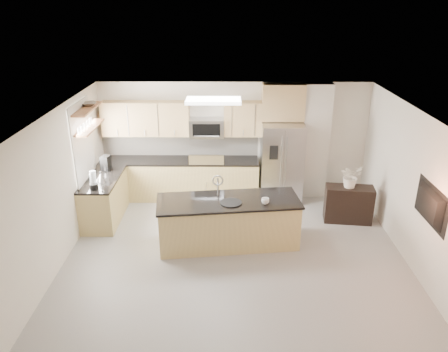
{
  "coord_description": "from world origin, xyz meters",
  "views": [
    {
      "loc": [
        -0.15,
        -6.24,
        4.32
      ],
      "look_at": [
        -0.21,
        1.3,
        1.2
      ],
      "focal_mm": 35.0,
      "sensor_mm": 36.0,
      "label": 1
    }
  ],
  "objects_px": {
    "cup": "(265,201)",
    "kettle": "(101,178)",
    "platter": "(231,203)",
    "bowl": "(89,103)",
    "refrigerator": "(281,162)",
    "credenza": "(348,204)",
    "flower_vase": "(351,171)",
    "blender": "(93,181)",
    "television": "(426,205)",
    "range": "(207,178)",
    "coffee_maker": "(106,163)",
    "microwave": "(207,128)",
    "island": "(228,222)"
  },
  "relations": [
    {
      "from": "refrigerator",
      "to": "cup",
      "type": "xyz_separation_m",
      "value": [
        -0.53,
        -2.13,
        0.06
      ]
    },
    {
      "from": "credenza",
      "to": "platter",
      "type": "bearing_deg",
      "value": -149.94
    },
    {
      "from": "microwave",
      "to": "flower_vase",
      "type": "xyz_separation_m",
      "value": [
        2.92,
        -1.24,
        -0.52
      ]
    },
    {
      "from": "kettle",
      "to": "flower_vase",
      "type": "bearing_deg",
      "value": 2.12
    },
    {
      "from": "refrigerator",
      "to": "credenza",
      "type": "bearing_deg",
      "value": -40.07
    },
    {
      "from": "credenza",
      "to": "microwave",
      "type": "bearing_deg",
      "value": 163.85
    },
    {
      "from": "microwave",
      "to": "kettle",
      "type": "bearing_deg",
      "value": -144.99
    },
    {
      "from": "microwave",
      "to": "cup",
      "type": "relative_size",
      "value": 5.46
    },
    {
      "from": "credenza",
      "to": "cup",
      "type": "relative_size",
      "value": 6.82
    },
    {
      "from": "microwave",
      "to": "range",
      "type": "bearing_deg",
      "value": -90.0
    },
    {
      "from": "kettle",
      "to": "range",
      "type": "bearing_deg",
      "value": 32.58
    },
    {
      "from": "island",
      "to": "flower_vase",
      "type": "xyz_separation_m",
      "value": [
        2.44,
        0.91,
        0.66
      ]
    },
    {
      "from": "island",
      "to": "bowl",
      "type": "xyz_separation_m",
      "value": [
        -2.73,
        1.23,
        1.93
      ]
    },
    {
      "from": "credenza",
      "to": "cup",
      "type": "bearing_deg",
      "value": -142.93
    },
    {
      "from": "refrigerator",
      "to": "island",
      "type": "relative_size",
      "value": 0.66
    },
    {
      "from": "refrigerator",
      "to": "bowl",
      "type": "relative_size",
      "value": 4.81
    },
    {
      "from": "range",
      "to": "television",
      "type": "distance_m",
      "value": 4.78
    },
    {
      "from": "flower_vase",
      "to": "television",
      "type": "height_order",
      "value": "television"
    },
    {
      "from": "cup",
      "to": "kettle",
      "type": "xyz_separation_m",
      "value": [
        -3.16,
        0.88,
        0.07
      ]
    },
    {
      "from": "microwave",
      "to": "platter",
      "type": "height_order",
      "value": "microwave"
    },
    {
      "from": "island",
      "to": "television",
      "type": "height_order",
      "value": "television"
    },
    {
      "from": "microwave",
      "to": "bowl",
      "type": "bearing_deg",
      "value": -157.76
    },
    {
      "from": "flower_vase",
      "to": "island",
      "type": "bearing_deg",
      "value": -159.56
    },
    {
      "from": "blender",
      "to": "kettle",
      "type": "distance_m",
      "value": 0.33
    },
    {
      "from": "range",
      "to": "flower_vase",
      "type": "bearing_deg",
      "value": -20.84
    },
    {
      "from": "island",
      "to": "credenza",
      "type": "bearing_deg",
      "value": 13.15
    },
    {
      "from": "microwave",
      "to": "refrigerator",
      "type": "distance_m",
      "value": 1.82
    },
    {
      "from": "island",
      "to": "coffee_maker",
      "type": "relative_size",
      "value": 8.53
    },
    {
      "from": "island",
      "to": "coffee_maker",
      "type": "height_order",
      "value": "island"
    },
    {
      "from": "kettle",
      "to": "bowl",
      "type": "bearing_deg",
      "value": 114.29
    },
    {
      "from": "credenza",
      "to": "blender",
      "type": "xyz_separation_m",
      "value": [
        -5.01,
        -0.49,
        0.7
      ]
    },
    {
      "from": "credenza",
      "to": "kettle",
      "type": "distance_m",
      "value": 5.01
    },
    {
      "from": "refrigerator",
      "to": "coffee_maker",
      "type": "height_order",
      "value": "refrigerator"
    },
    {
      "from": "blender",
      "to": "television",
      "type": "relative_size",
      "value": 0.34
    },
    {
      "from": "refrigerator",
      "to": "television",
      "type": "distance_m",
      "value": 3.62
    },
    {
      "from": "credenza",
      "to": "platter",
      "type": "distance_m",
      "value": 2.68
    },
    {
      "from": "kettle",
      "to": "coffee_maker",
      "type": "height_order",
      "value": "coffee_maker"
    },
    {
      "from": "platter",
      "to": "bowl",
      "type": "distance_m",
      "value": 3.42
    },
    {
      "from": "kettle",
      "to": "flower_vase",
      "type": "relative_size",
      "value": 0.32
    },
    {
      "from": "microwave",
      "to": "blender",
      "type": "height_order",
      "value": "microwave"
    },
    {
      "from": "microwave",
      "to": "cup",
      "type": "bearing_deg",
      "value": -63.79
    },
    {
      "from": "island",
      "to": "kettle",
      "type": "relative_size",
      "value": 11.79
    },
    {
      "from": "range",
      "to": "cup",
      "type": "height_order",
      "value": "range"
    },
    {
      "from": "refrigerator",
      "to": "platter",
      "type": "bearing_deg",
      "value": -118.28
    },
    {
      "from": "flower_vase",
      "to": "platter",
      "type": "bearing_deg",
      "value": -156.41
    },
    {
      "from": "platter",
      "to": "credenza",
      "type": "bearing_deg",
      "value": 23.23
    },
    {
      "from": "blender",
      "to": "island",
      "type": "bearing_deg",
      "value": -9.18
    },
    {
      "from": "credenza",
      "to": "television",
      "type": "distance_m",
      "value": 2.29
    },
    {
      "from": "refrigerator",
      "to": "flower_vase",
      "type": "relative_size",
      "value": 2.5
    },
    {
      "from": "island",
      "to": "coffee_maker",
      "type": "xyz_separation_m",
      "value": [
        -2.57,
        1.39,
        0.62
      ]
    }
  ]
}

